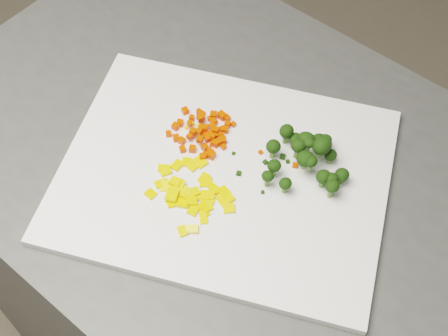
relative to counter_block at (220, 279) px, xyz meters
The scene contains 137 objects.
counter_block is the anchor object (origin of this frame).
cutting_board 0.46m from the counter_block, 49.25° to the right, with size 0.44×0.34×0.01m, color white.
carrot_pile 0.48m from the counter_block, behind, with size 0.10×0.10×0.03m, color red, non-canonical shape.
pepper_pile 0.48m from the counter_block, 82.71° to the right, with size 0.11×0.11×0.02m, color yellow, non-canonical shape.
broccoli_pile 0.50m from the counter_block, 11.33° to the left, with size 0.12×0.12×0.06m, color black, non-canonical shape.
carrot_cube_0 0.47m from the counter_block, 99.29° to the right, with size 0.01×0.01×0.01m, color red.
carrot_cube_1 0.47m from the counter_block, 155.43° to the left, with size 0.01×0.01×0.01m, color red.
carrot_cube_2 0.47m from the counter_block, 56.78° to the left, with size 0.01×0.01×0.01m, color red.
carrot_cube_3 0.47m from the counter_block, 102.00° to the right, with size 0.01×0.01×0.01m, color red.
carrot_cube_4 0.47m from the counter_block, behind, with size 0.01×0.01×0.01m, color red.
carrot_cube_5 0.48m from the counter_block, behind, with size 0.01×0.01×0.01m, color red.
carrot_cube_6 0.47m from the counter_block, 130.16° to the left, with size 0.01×0.01×0.01m, color red.
carrot_cube_7 0.47m from the counter_block, 134.89° to the right, with size 0.01×0.01×0.01m, color red.
carrot_cube_8 0.47m from the counter_block, 151.06° to the right, with size 0.01×0.01×0.01m, color red.
carrot_cube_9 0.47m from the counter_block, 88.91° to the right, with size 0.01×0.01×0.01m, color red.
carrot_cube_10 0.47m from the counter_block, behind, with size 0.01×0.01×0.01m, color red.
carrot_cube_11 0.47m from the counter_block, 15.60° to the right, with size 0.01×0.01×0.01m, color red.
carrot_cube_12 0.47m from the counter_block, 110.74° to the left, with size 0.01×0.01×0.01m, color red.
carrot_cube_13 0.47m from the counter_block, 166.40° to the left, with size 0.01×0.01×0.01m, color red.
carrot_cube_14 0.48m from the counter_block, 156.80° to the left, with size 0.01×0.01×0.01m, color red.
carrot_cube_15 0.47m from the counter_block, 123.88° to the right, with size 0.01×0.01×0.01m, color red.
carrot_cube_16 0.48m from the counter_block, 167.51° to the right, with size 0.01×0.01×0.01m, color red.
carrot_cube_17 0.47m from the counter_block, behind, with size 0.01×0.01×0.01m, color red.
carrot_cube_18 0.47m from the counter_block, 98.00° to the left, with size 0.01×0.01×0.01m, color red.
carrot_cube_19 0.47m from the counter_block, behind, with size 0.01×0.01×0.01m, color red.
carrot_cube_20 0.47m from the counter_block, 83.80° to the right, with size 0.01×0.01×0.01m, color red.
carrot_cube_21 0.47m from the counter_block, 130.29° to the right, with size 0.01×0.01×0.01m, color red.
carrot_cube_22 0.47m from the counter_block, 147.83° to the left, with size 0.01×0.01×0.01m, color red.
carrot_cube_23 0.47m from the counter_block, 51.58° to the left, with size 0.01×0.01×0.01m, color red.
carrot_cube_24 0.47m from the counter_block, behind, with size 0.01×0.01×0.01m, color red.
carrot_cube_25 0.47m from the counter_block, 99.36° to the left, with size 0.01×0.01×0.01m, color red.
carrot_cube_26 0.47m from the counter_block, 81.56° to the right, with size 0.01×0.01×0.01m, color red.
carrot_cube_27 0.46m from the counter_block, 132.71° to the right, with size 0.01×0.01×0.01m, color red.
carrot_cube_28 0.47m from the counter_block, 168.50° to the left, with size 0.01×0.01×0.01m, color red.
carrot_cube_29 0.47m from the counter_block, 162.72° to the left, with size 0.01×0.01×0.01m, color red.
carrot_cube_30 0.48m from the counter_block, behind, with size 0.01×0.01×0.01m, color red.
carrot_cube_31 0.47m from the counter_block, 119.87° to the right, with size 0.01×0.01×0.01m, color red.
carrot_cube_32 0.47m from the counter_block, 148.73° to the left, with size 0.01×0.01×0.01m, color red.
carrot_cube_33 0.47m from the counter_block, 145.86° to the left, with size 0.01×0.01×0.01m, color red.
carrot_cube_34 0.47m from the counter_block, 88.50° to the left, with size 0.01×0.01×0.01m, color red.
carrot_cube_35 0.47m from the counter_block, 98.67° to the right, with size 0.01×0.01×0.01m, color red.
carrot_cube_36 0.47m from the counter_block, behind, with size 0.01×0.01×0.01m, color red.
carrot_cube_37 0.47m from the counter_block, 127.66° to the left, with size 0.01×0.01×0.01m, color red.
carrot_cube_38 0.48m from the counter_block, behind, with size 0.01×0.01×0.01m, color red.
carrot_cube_39 0.47m from the counter_block, 162.25° to the left, with size 0.01×0.01×0.01m, color red.
carrot_cube_40 0.47m from the counter_block, 138.35° to the left, with size 0.01×0.01×0.01m, color red.
carrot_cube_41 0.47m from the counter_block, 145.69° to the right, with size 0.01×0.01×0.01m, color red.
carrot_cube_42 0.47m from the counter_block, 141.29° to the left, with size 0.01×0.01×0.01m, color red.
carrot_cube_43 0.47m from the counter_block, 51.81° to the left, with size 0.01×0.01×0.01m, color red.
carrot_cube_44 0.47m from the counter_block, 155.46° to the right, with size 0.01×0.01×0.01m, color red.
carrot_cube_45 0.47m from the counter_block, behind, with size 0.01×0.01×0.01m, color red.
carrot_cube_46 0.47m from the counter_block, behind, with size 0.01×0.01×0.01m, color red.
carrot_cube_47 0.47m from the counter_block, 156.36° to the right, with size 0.01×0.01×0.01m, color red.
carrot_cube_48 0.47m from the counter_block, 99.78° to the left, with size 0.01×0.01×0.01m, color red.
carrot_cube_49 0.47m from the counter_block, 95.55° to the right, with size 0.01×0.01×0.01m, color red.
carrot_cube_50 0.47m from the counter_block, 130.50° to the left, with size 0.01×0.01×0.01m, color red.
carrot_cube_51 0.47m from the counter_block, 117.03° to the left, with size 0.01×0.01×0.01m, color red.
carrot_cube_52 0.47m from the counter_block, 134.77° to the left, with size 0.01×0.01×0.01m, color red.
carrot_cube_53 0.47m from the counter_block, 132.29° to the left, with size 0.01×0.01×0.01m, color red.
carrot_cube_54 0.47m from the counter_block, 105.71° to the left, with size 0.01×0.01×0.01m, color red.
carrot_cube_55 0.47m from the counter_block, 160.59° to the right, with size 0.01×0.01×0.01m, color red.
carrot_cube_56 0.47m from the counter_block, 149.97° to the left, with size 0.01×0.01×0.01m, color red.
carrot_cube_57 0.47m from the counter_block, behind, with size 0.01×0.01×0.01m, color red.
carrot_cube_58 0.47m from the counter_block, 114.43° to the left, with size 0.01×0.01×0.01m, color red.
pepper_chunk_0 0.47m from the counter_block, 96.42° to the right, with size 0.02×0.02×0.00m, color yellow.
pepper_chunk_1 0.47m from the counter_block, 62.89° to the right, with size 0.02×0.01×0.00m, color yellow.
pepper_chunk_2 0.47m from the counter_block, 77.17° to the right, with size 0.02×0.01×0.00m, color yellow.
pepper_chunk_3 0.47m from the counter_block, 53.20° to the right, with size 0.02×0.01×0.00m, color yellow.
pepper_chunk_4 0.48m from the counter_block, 68.28° to the right, with size 0.02×0.01×0.00m, color yellow.
pepper_chunk_5 0.48m from the counter_block, 86.39° to the right, with size 0.01×0.01×0.00m, color yellow.
pepper_chunk_6 0.47m from the counter_block, 93.46° to the right, with size 0.01×0.02×0.00m, color yellow.
pepper_chunk_7 0.48m from the counter_block, 98.45° to the right, with size 0.02×0.01×0.00m, color yellow.
pepper_chunk_8 0.48m from the counter_block, 67.80° to the right, with size 0.02×0.02×0.00m, color yellow.
pepper_chunk_9 0.47m from the counter_block, 73.06° to the right, with size 0.02×0.02×0.00m, color yellow.
pepper_chunk_10 0.47m from the counter_block, 67.37° to the right, with size 0.02×0.02×0.00m, color yellow.
pepper_chunk_11 0.48m from the counter_block, 78.37° to the right, with size 0.02×0.01×0.00m, color yellow.
pepper_chunk_12 0.48m from the counter_block, 67.91° to the right, with size 0.01×0.01×0.00m, color yellow.
pepper_chunk_13 0.47m from the counter_block, 101.26° to the right, with size 0.02×0.01×0.00m, color yellow.
pepper_chunk_14 0.47m from the counter_block, 102.30° to the right, with size 0.02×0.02×0.00m, color yellow.
pepper_chunk_15 0.47m from the counter_block, 68.03° to the right, with size 0.02×0.01×0.00m, color yellow.
pepper_chunk_16 0.47m from the counter_block, 114.13° to the right, with size 0.02×0.01×0.00m, color yellow.
pepper_chunk_17 0.47m from the counter_block, 49.50° to the right, with size 0.01×0.01×0.00m, color yellow.
pepper_chunk_18 0.48m from the counter_block, 85.47° to the right, with size 0.02×0.01×0.00m, color yellow.
pepper_chunk_19 0.48m from the counter_block, 67.63° to the right, with size 0.02×0.01×0.00m, color yellow.
pepper_chunk_20 0.48m from the counter_block, 92.76° to the right, with size 0.02×0.02×0.00m, color yellow.
pepper_chunk_21 0.48m from the counter_block, 50.94° to the right, with size 0.02×0.01×0.00m, color yellow.
pepper_chunk_22 0.48m from the counter_block, 90.78° to the right, with size 0.02×0.01×0.00m, color yellow.
pepper_chunk_23 0.48m from the counter_block, 88.76° to the right, with size 0.02×0.01×0.00m, color yellow.
pepper_chunk_24 0.47m from the counter_block, 55.16° to the right, with size 0.02×0.01×0.00m, color yellow.
pepper_chunk_25 0.48m from the counter_block, 75.08° to the right, with size 0.01×0.01×0.00m, color yellow.
pepper_chunk_26 0.48m from the counter_block, 84.47° to the right, with size 0.02×0.02×0.00m, color yellow.
pepper_chunk_27 0.48m from the counter_block, 82.91° to the right, with size 0.02×0.01×0.00m, color yellow.
pepper_chunk_28 0.48m from the counter_block, 80.20° to the right, with size 0.01×0.02×0.00m, color yellow.
pepper_chunk_29 0.47m from the counter_block, 77.36° to the right, with size 0.02×0.01×0.00m, color yellow.
pepper_chunk_30 0.47m from the counter_block, 107.20° to the right, with size 0.02×0.01×0.00m, color yellow.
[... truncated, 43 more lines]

